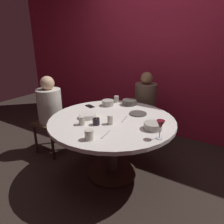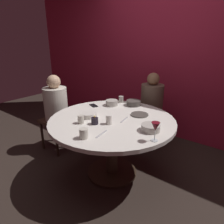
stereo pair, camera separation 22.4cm
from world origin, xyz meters
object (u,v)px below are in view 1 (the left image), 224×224
at_px(bowl_sauce_side, 153,126).
at_px(bowl_small_white, 88,116).
at_px(bowl_serving_large, 108,103).
at_px(cup_near_candle, 110,120).
at_px(wine_glass, 160,125).
at_px(cup_by_right_diner, 89,135).
at_px(cup_by_left_diner, 82,121).
at_px(seated_diner_back, 145,100).
at_px(cell_phone, 90,106).
at_px(candle_holder, 96,121).
at_px(bowl_salad_center, 129,102).
at_px(seated_diner_left, 50,106).
at_px(dinner_plate, 138,114).
at_px(cup_center_front, 116,99).
at_px(dining_table, 112,130).

bearing_deg(bowl_sauce_side, bowl_small_white, -172.23).
xyz_separation_m(bowl_serving_large, cup_near_candle, (0.36, -0.51, 0.01)).
xyz_separation_m(wine_glass, cup_by_right_diner, (-0.53, -0.35, -0.08)).
relative_size(wine_glass, bowl_serving_large, 1.11).
bearing_deg(cup_by_left_diner, seated_diner_back, 81.74).
bearing_deg(cell_phone, cup_by_left_diner, 52.09).
height_order(candle_holder, bowl_salad_center, candle_holder).
distance_m(seated_diner_left, bowl_serving_large, 0.81).
bearing_deg(cup_near_candle, seated_diner_back, 93.26).
xyz_separation_m(seated_diner_back, wine_glass, (0.61, -1.15, 0.16)).
xyz_separation_m(cell_phone, cup_by_right_diner, (0.56, -0.74, 0.04)).
bearing_deg(cup_near_candle, wine_glass, -4.62).
bearing_deg(wine_glass, cup_near_candle, 175.38).
distance_m(dinner_plate, bowl_salad_center, 0.37).
relative_size(dinner_plate, bowl_serving_large, 1.30).
xyz_separation_m(wine_glass, dinner_plate, (-0.42, 0.47, -0.12)).
bearing_deg(seated_diner_left, cell_phone, 21.79).
relative_size(seated_diner_back, cup_near_candle, 11.41).
bearing_deg(cell_phone, cup_by_right_diner, 59.78).
distance_m(candle_holder, dinner_plate, 0.57).
bearing_deg(dinner_plate, bowl_serving_large, 169.68).
height_order(cup_by_right_diner, cup_center_front, cup_by_right_diner).
height_order(dining_table, bowl_sauce_side, bowl_sauce_side).
relative_size(seated_diner_left, dinner_plate, 5.39).
bearing_deg(cup_by_right_diner, bowl_sauce_side, 51.52).
distance_m(bowl_serving_large, cup_by_right_diner, 0.98).
xyz_separation_m(bowl_small_white, cup_by_left_diner, (0.06, -0.18, 0.02)).
bearing_deg(cup_by_right_diner, seated_diner_left, 154.18).
distance_m(dining_table, candle_holder, 0.29).
xyz_separation_m(bowl_small_white, cup_near_candle, (0.31, -0.02, 0.02)).
relative_size(bowl_sauce_side, cup_by_right_diner, 1.98).
distance_m(dining_table, bowl_small_white, 0.32).
distance_m(dining_table, cell_phone, 0.54).
bearing_deg(candle_holder, cup_near_candle, 38.21).
distance_m(wine_glass, cell_phone, 1.16).
bearing_deg(dinner_plate, cup_by_right_diner, -97.32).
bearing_deg(bowl_serving_large, cup_by_right_diner, -67.26).
distance_m(bowl_serving_large, cup_center_front, 0.19).
bearing_deg(bowl_small_white, seated_diner_left, 171.10).
bearing_deg(cup_center_front, candle_holder, -74.50).
height_order(seated_diner_left, cell_phone, seated_diner_left).
bearing_deg(bowl_salad_center, dining_table, -83.31).
xyz_separation_m(seated_diner_left, cup_center_front, (0.73, 0.56, 0.08)).
relative_size(dinner_plate, cup_near_candle, 2.11).
xyz_separation_m(candle_holder, cup_by_left_diner, (-0.13, -0.07, 0.01)).
bearing_deg(dining_table, bowl_sauce_side, -2.11).
relative_size(bowl_salad_center, bowl_small_white, 1.00).
bearing_deg(candle_holder, seated_diner_back, 87.41).
bearing_deg(candle_holder, bowl_serving_large, 111.68).
relative_size(wine_glass, bowl_sauce_side, 0.96).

